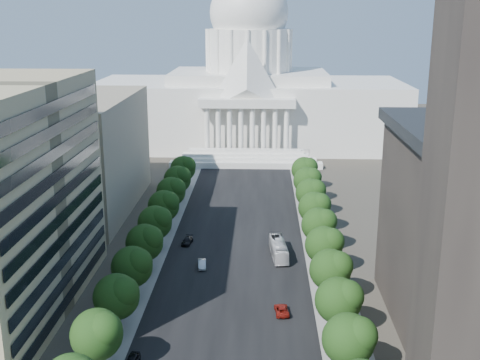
# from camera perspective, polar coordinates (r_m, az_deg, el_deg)

# --- Properties ---
(road_asphalt) EXTENTS (30.00, 260.00, 0.01)m
(road_asphalt) POSITION_cam_1_polar(r_m,az_deg,el_deg) (151.23, -0.06, -4.07)
(road_asphalt) COLOR black
(road_asphalt) RESTS_ON ground
(sidewalk_left) EXTENTS (8.00, 260.00, 0.02)m
(sidewalk_left) POSITION_cam_1_polar(r_m,az_deg,el_deg) (153.11, -7.20, -3.94)
(sidewalk_left) COLOR gray
(sidewalk_left) RESTS_ON ground
(sidewalk_right) EXTENTS (8.00, 260.00, 0.02)m
(sidewalk_right) POSITION_cam_1_polar(r_m,az_deg,el_deg) (151.73, 7.15, -4.12)
(sidewalk_right) COLOR gray
(sidewalk_right) RESTS_ON ground
(capitol) EXTENTS (120.00, 56.00, 73.00)m
(capitol) POSITION_cam_1_polar(r_m,az_deg,el_deg) (239.32, 0.83, 8.14)
(capitol) COLOR white
(capitol) RESTS_ON ground
(office_block_left_far) EXTENTS (38.00, 52.00, 30.00)m
(office_block_left_far) POSITION_cam_1_polar(r_m,az_deg,el_deg) (165.40, -16.79, 2.39)
(office_block_left_far) COLOR gray
(office_block_left_far) RESTS_ON ground
(tree_l_b) EXTENTS (7.79, 7.60, 9.97)m
(tree_l_b) POSITION_cam_1_polar(r_m,az_deg,el_deg) (91.08, -13.27, -13.98)
(tree_l_b) COLOR #33261C
(tree_l_b) RESTS_ON ground
(tree_l_c) EXTENTS (7.79, 7.60, 9.97)m
(tree_l_c) POSITION_cam_1_polar(r_m,az_deg,el_deg) (101.33, -11.49, -10.69)
(tree_l_c) COLOR #33261C
(tree_l_c) RESTS_ON ground
(tree_l_d) EXTENTS (7.79, 7.60, 9.97)m
(tree_l_d) POSITION_cam_1_polar(r_m,az_deg,el_deg) (111.94, -10.07, -8.01)
(tree_l_d) COLOR #33261C
(tree_l_d) RESTS_ON ground
(tree_l_e) EXTENTS (7.79, 7.60, 9.97)m
(tree_l_e) POSITION_cam_1_polar(r_m,az_deg,el_deg) (122.79, -8.92, -5.79)
(tree_l_e) COLOR #33261C
(tree_l_e) RESTS_ON ground
(tree_l_f) EXTENTS (7.79, 7.60, 9.97)m
(tree_l_f) POSITION_cam_1_polar(r_m,az_deg,el_deg) (133.85, -7.96, -3.93)
(tree_l_f) COLOR #33261C
(tree_l_f) RESTS_ON ground
(tree_l_g) EXTENTS (7.79, 7.60, 9.97)m
(tree_l_g) POSITION_cam_1_polar(r_m,az_deg,el_deg) (145.05, -7.15, -2.36)
(tree_l_g) COLOR #33261C
(tree_l_g) RESTS_ON ground
(tree_l_h) EXTENTS (7.79, 7.60, 9.97)m
(tree_l_h) POSITION_cam_1_polar(r_m,az_deg,el_deg) (156.37, -6.45, -1.02)
(tree_l_h) COLOR #33261C
(tree_l_h) RESTS_ON ground
(tree_l_i) EXTENTS (7.79, 7.60, 9.97)m
(tree_l_i) POSITION_cam_1_polar(r_m,az_deg,el_deg) (167.79, -5.86, 0.15)
(tree_l_i) COLOR #33261C
(tree_l_i) RESTS_ON ground
(tree_l_j) EXTENTS (7.79, 7.60, 9.97)m
(tree_l_j) POSITION_cam_1_polar(r_m,az_deg,el_deg) (179.28, -5.34, 1.16)
(tree_l_j) COLOR #33261C
(tree_l_j) RESTS_ON ground
(tree_r_b) EXTENTS (7.79, 7.60, 9.97)m
(tree_r_b) POSITION_cam_1_polar(r_m,az_deg,el_deg) (89.01, 10.49, -14.55)
(tree_r_b) COLOR #33261C
(tree_r_b) RESTS_ON ground
(tree_r_c) EXTENTS (7.79, 7.60, 9.97)m
(tree_r_c) POSITION_cam_1_polar(r_m,az_deg,el_deg) (99.48, 9.52, -11.10)
(tree_r_c) COLOR #33261C
(tree_r_c) RESTS_ON ground
(tree_r_d) EXTENTS (7.79, 7.60, 9.97)m
(tree_r_d) POSITION_cam_1_polar(r_m,az_deg,el_deg) (110.26, 8.75, -8.32)
(tree_r_d) COLOR #33261C
(tree_r_d) RESTS_ON ground
(tree_r_e) EXTENTS (7.79, 7.60, 9.97)m
(tree_r_e) POSITION_cam_1_polar(r_m,az_deg,el_deg) (121.27, 8.12, -6.03)
(tree_r_e) COLOR #33261C
(tree_r_e) RESTS_ON ground
(tree_r_f) EXTENTS (7.79, 7.60, 9.97)m
(tree_r_f) POSITION_cam_1_polar(r_m,az_deg,el_deg) (132.45, 7.61, -4.13)
(tree_r_f) COLOR #33261C
(tree_r_f) RESTS_ON ground
(tree_r_g) EXTENTS (7.79, 7.60, 9.97)m
(tree_r_g) POSITION_cam_1_polar(r_m,az_deg,el_deg) (143.76, 7.18, -2.53)
(tree_r_g) COLOR #33261C
(tree_r_g) RESTS_ON ground
(tree_r_h) EXTENTS (7.79, 7.60, 9.97)m
(tree_r_h) POSITION_cam_1_polar(r_m,az_deg,el_deg) (155.18, 6.81, -1.16)
(tree_r_h) COLOR #33261C
(tree_r_h) RESTS_ON ground
(tree_r_i) EXTENTS (7.79, 7.60, 9.97)m
(tree_r_i) POSITION_cam_1_polar(r_m,az_deg,el_deg) (166.68, 6.49, 0.02)
(tree_r_i) COLOR #33261C
(tree_r_i) RESTS_ON ground
(tree_r_j) EXTENTS (7.79, 7.60, 9.97)m
(tree_r_j) POSITION_cam_1_polar(r_m,az_deg,el_deg) (178.24, 6.22, 1.05)
(tree_r_j) COLOR #33261C
(tree_r_j) RESTS_ON ground
(streetlight_b) EXTENTS (2.61, 0.44, 9.00)m
(streetlight_b) POSITION_cam_1_polar(r_m,az_deg,el_deg) (99.26, 10.47, -11.62)
(streetlight_b) COLOR gray
(streetlight_b) RESTS_ON ground
(streetlight_c) EXTENTS (2.61, 0.44, 9.00)m
(streetlight_c) POSITION_cam_1_polar(r_m,az_deg,el_deg) (121.85, 8.84, -6.28)
(streetlight_c) COLOR gray
(streetlight_c) RESTS_ON ground
(streetlight_d) EXTENTS (2.61, 0.44, 9.00)m
(streetlight_d) POSITION_cam_1_polar(r_m,az_deg,el_deg) (145.23, 7.75, -2.62)
(streetlight_d) COLOR gray
(streetlight_d) RESTS_ON ground
(streetlight_e) EXTENTS (2.61, 0.44, 9.00)m
(streetlight_e) POSITION_cam_1_polar(r_m,az_deg,el_deg) (169.08, 6.96, 0.01)
(streetlight_e) COLOR gray
(streetlight_e) RESTS_ON ground
(streetlight_f) EXTENTS (2.61, 0.44, 9.00)m
(streetlight_f) POSITION_cam_1_polar(r_m,az_deg,el_deg) (193.22, 6.37, 1.99)
(streetlight_f) COLOR gray
(streetlight_f) RESTS_ON ground
(car_silver) EXTENTS (2.12, 4.64, 1.48)m
(car_silver) POSITION_cam_1_polar(r_m,az_deg,el_deg) (125.52, -3.62, -7.96)
(car_silver) COLOR #B6B9BF
(car_silver) RESTS_ON ground
(car_red) EXTENTS (2.76, 5.18, 1.38)m
(car_red) POSITION_cam_1_polar(r_m,az_deg,el_deg) (107.63, 3.97, -12.19)
(car_red) COLOR maroon
(car_red) RESTS_ON ground
(car_dark_b) EXTENTS (2.53, 5.02, 1.40)m
(car_dark_b) POSITION_cam_1_polar(r_m,az_deg,el_deg) (137.97, -5.03, -5.79)
(car_dark_b) COLOR black
(car_dark_b) RESTS_ON ground
(city_bus) EXTENTS (4.07, 12.67, 3.47)m
(city_bus) POSITION_cam_1_polar(r_m,az_deg,el_deg) (130.54, 3.69, -6.54)
(city_bus) COLOR silver
(city_bus) RESTS_ON ground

